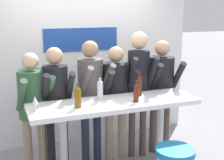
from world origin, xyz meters
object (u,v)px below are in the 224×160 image
(wine_bottle_0, at_px, (100,89))
(wine_bottle_2, at_px, (136,92))
(person_center_right, at_px, (139,79))
(person_center_left, at_px, (91,89))
(wine_bottle_1, at_px, (78,96))
(person_far_left, at_px, (33,101))
(person_left, at_px, (56,96))
(wine_glass_0, at_px, (35,101))
(tasting_table, at_px, (115,115))
(person_center, at_px, (116,92))
(wine_bottle_3, at_px, (139,85))
(person_right, at_px, (161,85))

(wine_bottle_0, relative_size, wine_bottle_2, 1.17)
(person_center_right, height_order, wine_bottle_0, person_center_right)
(person_center_left, height_order, wine_bottle_1, person_center_left)
(person_far_left, xyz_separation_m, person_left, (0.29, -0.05, 0.05))
(wine_glass_0, bearing_deg, tasting_table, 2.28)
(person_center_left, height_order, wine_bottle_2, person_center_left)
(person_center_right, height_order, wine_bottle_1, person_center_right)
(person_far_left, relative_size, wine_bottle_2, 6.18)
(person_center, height_order, wine_bottle_1, person_center)
(person_left, height_order, wine_bottle_1, person_left)
(person_center_left, relative_size, person_center_right, 0.94)
(wine_bottle_2, relative_size, wine_glass_0, 1.49)
(tasting_table, distance_m, wine_bottle_1, 0.57)
(person_center_left, height_order, wine_bottle_3, person_center_left)
(person_left, height_order, person_right, person_right)
(person_right, relative_size, wine_bottle_0, 5.54)
(tasting_table, height_order, person_center_left, person_center_left)
(person_center, xyz_separation_m, person_right, (0.73, 0.02, 0.03))
(wine_glass_0, bearing_deg, person_far_left, 86.12)
(person_center_right, bearing_deg, person_right, 14.00)
(wine_glass_0, bearing_deg, person_left, 58.40)
(person_left, xyz_separation_m, wine_bottle_1, (0.15, -0.56, 0.13))
(tasting_table, xyz_separation_m, wine_bottle_3, (0.39, 0.12, 0.32))
(person_left, bearing_deg, wine_bottle_1, -75.19)
(person_far_left, bearing_deg, person_center_left, -9.51)
(person_center, bearing_deg, tasting_table, -113.29)
(person_left, xyz_separation_m, person_right, (1.57, 0.02, 0.00))
(wine_bottle_2, bearing_deg, person_center_right, 61.92)
(wine_bottle_2, bearing_deg, person_left, 144.72)
(person_center, distance_m, wine_glass_0, 1.30)
(wine_bottle_1, bearing_deg, wine_bottle_2, -3.67)
(wine_bottle_0, bearing_deg, person_center, 46.50)
(person_far_left, distance_m, wine_bottle_1, 0.78)
(person_center_left, xyz_separation_m, wine_bottle_1, (-0.35, -0.62, 0.10))
(person_far_left, height_order, person_center_right, person_center_right)
(wine_bottle_0, bearing_deg, person_left, 141.07)
(person_center, xyz_separation_m, person_center_right, (0.34, -0.02, 0.15))
(tasting_table, distance_m, person_center_left, 0.61)
(person_center, bearing_deg, person_center_right, -2.83)
(wine_bottle_0, xyz_separation_m, wine_bottle_2, (0.39, -0.22, -0.02))
(tasting_table, xyz_separation_m, wine_bottle_0, (-0.15, 0.12, 0.32))
(tasting_table, distance_m, person_center, 0.57)
(tasting_table, relative_size, person_left, 1.24)
(person_center_right, distance_m, wine_glass_0, 1.60)
(wine_bottle_0, height_order, wine_glass_0, wine_bottle_0)
(wine_bottle_1, bearing_deg, person_right, 22.29)
(wine_bottle_2, bearing_deg, wine_bottle_0, 149.73)
(person_left, relative_size, wine_bottle_3, 5.30)
(person_center_left, relative_size, person_center, 1.05)
(person_center, relative_size, wine_bottle_2, 6.31)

